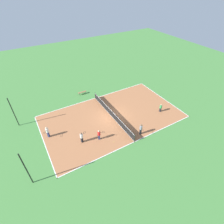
# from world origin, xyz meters

# --- Properties ---
(ground_plane) EXTENTS (80.00, 80.00, 0.00)m
(ground_plane) POSITION_xyz_m (0.00, 0.00, 0.00)
(ground_plane) COLOR #47843D
(court_surface) EXTENTS (11.67, 20.24, 0.02)m
(court_surface) POSITION_xyz_m (0.00, 0.00, 0.01)
(court_surface) COLOR #AD6B42
(court_surface) RESTS_ON ground_plane
(tennis_net) EXTENTS (11.47, 0.10, 1.08)m
(tennis_net) POSITION_xyz_m (0.00, 0.00, 0.57)
(tennis_net) COLOR black
(tennis_net) RESTS_ON court_surface
(bench) EXTENTS (0.36, 1.45, 0.45)m
(bench) POSITION_xyz_m (8.08, 1.42, 0.38)
(bench) COLOR olive
(bench) RESTS_ON ground_plane
(player_far_white) EXTENTS (0.66, 0.99, 1.61)m
(player_far_white) POSITION_xyz_m (-2.44, 5.81, 0.94)
(player_far_white) COLOR black
(player_far_white) RESTS_ON court_surface
(player_far_green) EXTENTS (0.44, 0.44, 1.36)m
(player_far_green) POSITION_xyz_m (-2.67, -7.10, 0.78)
(player_far_green) COLOR black
(player_far_green) RESTS_ON court_surface
(player_near_white) EXTENTS (0.93, 0.85, 1.70)m
(player_near_white) POSITION_xyz_m (0.63, 9.25, 1.00)
(player_near_white) COLOR navy
(player_near_white) RESTS_ON court_surface
(player_baseline_gray) EXTENTS (0.99, 0.63, 1.69)m
(player_baseline_gray) POSITION_xyz_m (-5.02, -1.45, 0.99)
(player_baseline_gray) COLOR black
(player_baseline_gray) RESTS_ON court_surface
(player_coach_red) EXTENTS (0.63, 0.99, 1.53)m
(player_coach_red) POSITION_xyz_m (-3.10, 3.71, 0.89)
(player_coach_red) COLOR navy
(player_coach_red) RESTS_ON court_surface
(tennis_ball_near_net) EXTENTS (0.07, 0.07, 0.07)m
(tennis_ball_near_net) POSITION_xyz_m (-4.50, 2.35, 0.06)
(tennis_ball_near_net) COLOR #CCE033
(tennis_ball_near_net) RESTS_ON court_surface
(tennis_ball_midcourt) EXTENTS (0.07, 0.07, 0.07)m
(tennis_ball_midcourt) POSITION_xyz_m (4.61, 6.76, 0.06)
(tennis_ball_midcourt) COLOR #CCE033
(tennis_ball_midcourt) RESTS_ON court_surface
(fence_post_back_left) EXTENTS (0.12, 0.12, 4.62)m
(fence_post_back_left) POSITION_xyz_m (-5.00, 12.35, 2.31)
(fence_post_back_left) COLOR black
(fence_post_back_left) RESTS_ON ground_plane
(fence_post_back_right) EXTENTS (0.12, 0.12, 4.62)m
(fence_post_back_right) POSITION_xyz_m (5.00, 12.35, 2.31)
(fence_post_back_right) COLOR black
(fence_post_back_right) RESTS_ON ground_plane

